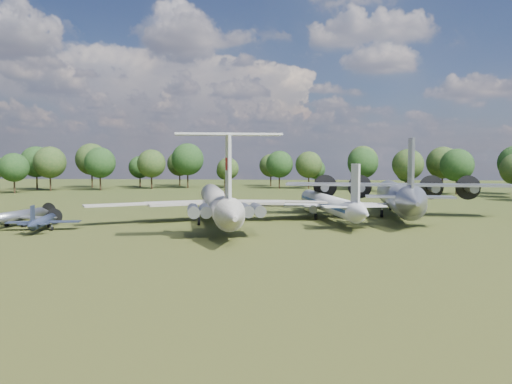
# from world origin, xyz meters

# --- Properties ---
(ground) EXTENTS (300.00, 300.00, 0.00)m
(ground) POSITION_xyz_m (0.00, 0.00, 0.00)
(ground) COLOR #203A13
(ground) RESTS_ON ground
(il62_airliner) EXTENTS (51.13, 60.28, 5.16)m
(il62_airliner) POSITION_xyz_m (5.28, -1.69, 2.58)
(il62_airliner) COLOR silver
(il62_airliner) RESTS_ON ground
(tu104_jet) EXTENTS (37.25, 45.01, 3.98)m
(tu104_jet) POSITION_xyz_m (22.97, 5.15, 1.99)
(tu104_jet) COLOR silver
(tu104_jet) RESTS_ON ground
(an12_transport) EXTENTS (42.06, 46.23, 5.69)m
(an12_transport) POSITION_xyz_m (35.13, 8.84, 2.85)
(an12_transport) COLOR #94979B
(an12_transport) RESTS_ON ground
(small_prop_west) EXTENTS (12.47, 15.31, 2.00)m
(small_prop_west) POSITION_xyz_m (-18.08, -11.50, 1.00)
(small_prop_west) COLOR #161A32
(small_prop_west) RESTS_ON ground
(small_prop_northwest) EXTENTS (14.93, 18.28, 2.38)m
(small_prop_northwest) POSITION_xyz_m (-24.04, -7.82, 1.19)
(small_prop_northwest) COLOR #A3A6AB
(small_prop_northwest) RESTS_ON ground
(person_on_il62) EXTENTS (0.80, 0.73, 1.84)m
(person_on_il62) POSITION_xyz_m (8.48, -15.79, 6.08)
(person_on_il62) COLOR olive
(person_on_il62) RESTS_ON il62_airliner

